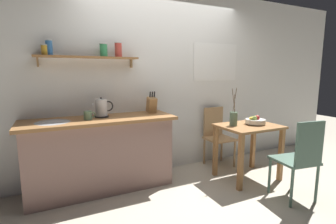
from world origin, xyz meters
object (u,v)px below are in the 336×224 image
at_px(dining_table, 248,136).
at_px(twig_vase, 234,118).
at_px(dining_chair_near, 300,157).
at_px(dining_chair_far, 217,133).
at_px(fruit_bowl, 255,121).
at_px(electric_kettle, 102,108).
at_px(knife_block, 152,105).
at_px(coffee_mug_by_sink, 88,115).

bearing_deg(dining_table, twig_vase, 163.65).
height_order(dining_table, dining_chair_near, dining_chair_near).
distance_m(dining_table, dining_chair_near, 0.76).
height_order(dining_chair_near, dining_chair_far, dining_chair_near).
relative_size(fruit_bowl, electric_kettle, 1.04).
distance_m(dining_table, twig_vase, 0.34).
distance_m(dining_chair_near, knife_block, 1.93).
relative_size(twig_vase, coffee_mug_by_sink, 3.78).
relative_size(dining_table, dining_chair_far, 0.88).
relative_size(twig_vase, knife_block, 1.74).
bearing_deg(knife_block, coffee_mug_by_sink, -170.44).
relative_size(dining_chair_far, twig_vase, 1.79).
bearing_deg(electric_kettle, knife_block, 3.62).
distance_m(fruit_bowl, knife_block, 1.46).
bearing_deg(twig_vase, coffee_mug_by_sink, 167.28).
relative_size(dining_table, coffee_mug_by_sink, 5.98).
relative_size(dining_chair_near, coffee_mug_by_sink, 7.08).
height_order(dining_chair_far, fruit_bowl, dining_chair_far).
distance_m(twig_vase, electric_kettle, 1.75).
xyz_separation_m(dining_table, knife_block, (-1.19, 0.63, 0.43)).
xyz_separation_m(dining_chair_near, twig_vase, (-0.28, 0.82, 0.33)).
bearing_deg(fruit_bowl, dining_chair_near, -93.60).
xyz_separation_m(dining_chair_far, fruit_bowl, (0.17, -0.64, 0.30)).
bearing_deg(coffee_mug_by_sink, dining_table, -13.11).
distance_m(fruit_bowl, electric_kettle, 2.09).
height_order(dining_chair_near, electric_kettle, electric_kettle).
relative_size(dining_chair_far, fruit_bowl, 3.40).
relative_size(electric_kettle, coffee_mug_by_sink, 1.92).
distance_m(dining_chair_near, electric_kettle, 2.41).
height_order(electric_kettle, coffee_mug_by_sink, electric_kettle).
bearing_deg(coffee_mug_by_sink, dining_chair_near, -30.19).
height_order(dining_table, fruit_bowl, fruit_bowl).
bearing_deg(fruit_bowl, dining_chair_far, 105.30).
xyz_separation_m(twig_vase, knife_block, (-0.97, 0.56, 0.18)).
bearing_deg(dining_chair_far, electric_kettle, -178.43).
xyz_separation_m(twig_vase, coffee_mug_by_sink, (-1.84, 0.42, 0.12)).
relative_size(dining_chair_far, knife_block, 3.11).
bearing_deg(dining_chair_near, electric_kettle, 145.44).
bearing_deg(electric_kettle, coffee_mug_by_sink, -150.31).
bearing_deg(coffee_mug_by_sink, dining_chair_far, 4.38).
height_order(knife_block, coffee_mug_by_sink, knife_block).
height_order(electric_kettle, knife_block, knife_block).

